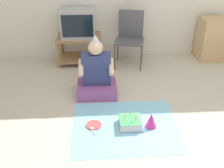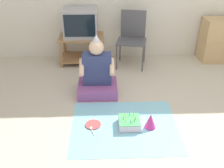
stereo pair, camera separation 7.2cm
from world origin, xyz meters
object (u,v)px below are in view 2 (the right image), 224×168
Objects in this scene: tv at (81,23)px; folding_chair at (132,35)px; cardboard_box_stack at (215,40)px; party_hat_blue at (150,121)px; person_seated at (97,75)px; birthday_cake at (129,123)px; paper_plate at (93,124)px.

tv is 0.86m from folding_chair.
party_hat_blue is at bearing -127.28° from cardboard_box_stack.
folding_chair is 5.03× the size of party_hat_blue.
folding_chair is 1.11m from person_seated.
person_seated is at bearing -75.53° from tv.
birthday_cake is 1.35× the size of paper_plate.
cardboard_box_stack is at bearing 52.72° from party_hat_blue.
tv is 2.98× the size of paper_plate.
cardboard_box_stack reaches higher than party_hat_blue.
cardboard_box_stack is 2.34m from party_hat_blue.
tv reaches higher than paper_plate.
party_hat_blue is at bearing -88.74° from folding_chair.
tv is 1.92m from paper_plate.
paper_plate is (-2.05, -1.78, -0.34)m from cardboard_box_stack.
paper_plate is (-0.65, 0.06, -0.08)m from party_hat_blue.
folding_chair is 1.22× the size of cardboard_box_stack.
party_hat_blue is (0.23, -0.03, 0.04)m from birthday_cake.
person_seated is 4.57× the size of paper_plate.
cardboard_box_stack is (1.44, 0.12, -0.15)m from folding_chair.
tv is 3.07× the size of party_hat_blue.
tv reaches higher than folding_chair.
person_seated is (-0.56, -0.93, -0.24)m from folding_chair.
folding_chair is at bearing -7.69° from tv.
birthday_cake is at bearing 172.16° from party_hat_blue.
tv is 0.74× the size of cardboard_box_stack.
folding_chair is 1.84m from paper_plate.
birthday_cake reaches higher than paper_plate.
cardboard_box_stack is at bearing 27.47° from person_seated.
cardboard_box_stack is 2.74m from paper_plate.
folding_chair reaches higher than cardboard_box_stack.
folding_chair is 1.07× the size of person_seated.
cardboard_box_stack reaches higher than paper_plate.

